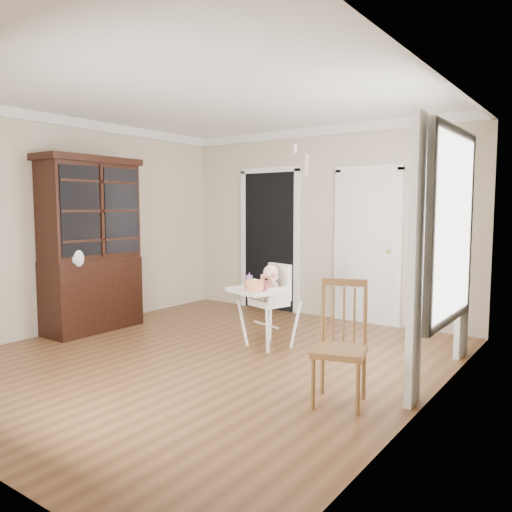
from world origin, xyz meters
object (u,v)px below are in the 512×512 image
Objects in this scene: cake at (254,286)px; sippy_cup at (249,281)px; high_chair at (269,295)px; dining_chair at (340,347)px; china_cabinet at (91,245)px.

cake is 1.48× the size of sippy_cup.
high_chair is 0.97× the size of dining_chair.
sippy_cup is at bearing 137.96° from cake.
china_cabinet reaches higher than dining_chair.
cake is at bearing -81.63° from high_chair.
dining_chair reaches higher than cake.
cake is at bearing -42.04° from sippy_cup.
sippy_cup is 1.90m from dining_chair.
high_chair reaches higher than cake.
sippy_cup is (-0.20, 0.18, 0.01)m from cake.
cake is at bearing 11.07° from china_cabinet.
cake is 2.31m from china_cabinet.
high_chair is 0.27m from cake.
china_cabinet is (-2.04, -0.61, 0.36)m from sippy_cup.
dining_chair is (3.66, -0.35, -0.64)m from china_cabinet.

